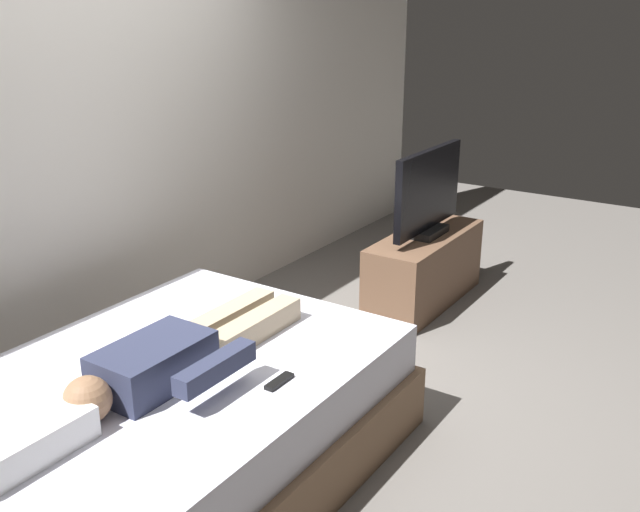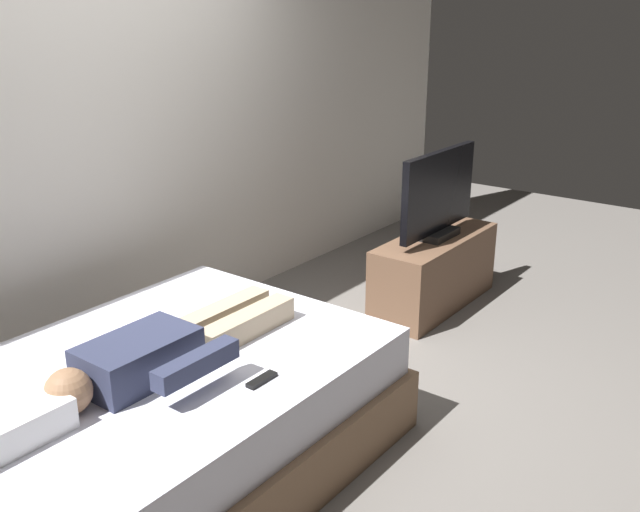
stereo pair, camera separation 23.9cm
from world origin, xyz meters
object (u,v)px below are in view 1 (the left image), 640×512
remote (279,381)px  bed (167,426)px  pillow (11,438)px  tv_stand (424,269)px  tv (428,194)px  person (179,354)px

remote → bed: bearing=110.6°
pillow → remote: size_ratio=3.20×
tv_stand → tv: (-0.00, 0.00, 0.53)m
bed → person: (0.03, -0.07, 0.36)m
pillow → remote: 1.01m
bed → tv: 2.47m
tv_stand → tv: bearing=180.0°
person → tv: size_ratio=1.43×
person → tv: 2.39m
pillow → person: person is taller
tv_stand → person: bearing=-180.0°
bed → tv_stand: 2.41m
bed → tv_stand: (2.41, -0.07, -0.01)m
bed → pillow: pillow is taller
bed → remote: bearing=-69.4°
pillow → tv: 3.12m
bed → person: size_ratio=1.63×
person → tv: (2.38, 0.00, 0.16)m
bed → pillow: 0.78m
bed → person: bearing=-68.9°
person → tv: tv is taller
remote → tv_stand: (2.23, 0.41, -0.30)m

